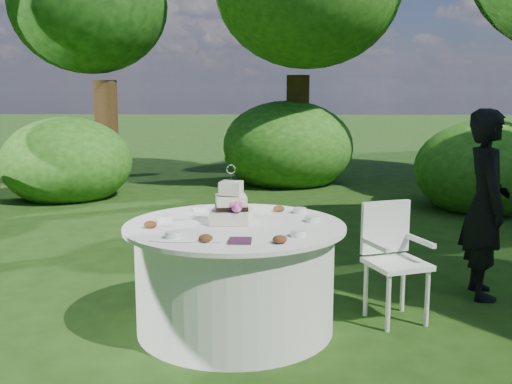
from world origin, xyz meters
TOP-DOWN VIEW (x-y plane):
  - ground at (0.00, 0.00)m, footprint 80.00×80.00m
  - napkins at (0.07, -0.51)m, footprint 0.14×0.14m
  - feather_plume at (-0.27, -0.51)m, footprint 0.48×0.07m
  - guest at (2.01, 0.77)m, footprint 0.42×0.60m
  - table at (0.00, 0.00)m, footprint 1.56×1.56m
  - cake at (-0.03, 0.04)m, footprint 0.29×0.30m
  - chair at (1.16, 0.24)m, footprint 0.51×0.51m
  - votives at (0.05, 0.04)m, footprint 1.16×0.97m
  - petal_cups at (-0.02, -0.19)m, footprint 0.97×1.06m

SIDE VIEW (x-z plane):
  - ground at x=0.00m, z-range 0.00..0.00m
  - table at x=0.00m, z-range 0.00..0.77m
  - chair at x=1.16m, z-range 0.08..0.96m
  - feather_plume at x=-0.27m, z-range 0.77..0.78m
  - napkins at x=0.07m, z-range 0.77..0.79m
  - guest at x=2.01m, z-range 0.00..1.56m
  - votives at x=0.05m, z-range 0.77..0.81m
  - petal_cups at x=-0.02m, z-range 0.77..0.82m
  - cake at x=-0.03m, z-range 0.68..1.09m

